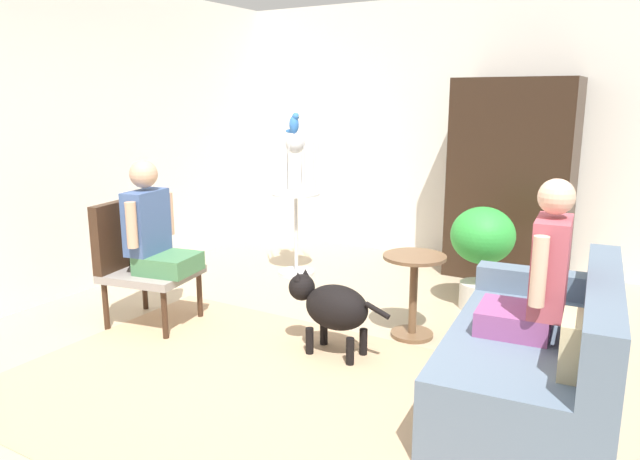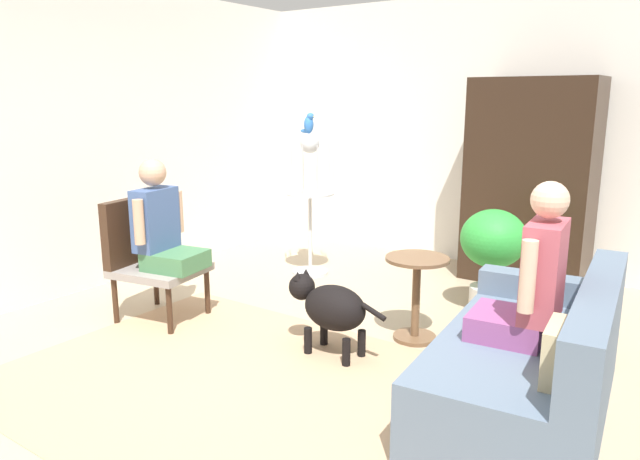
% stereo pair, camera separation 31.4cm
% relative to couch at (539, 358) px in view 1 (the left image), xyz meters
% --- Properties ---
extents(ground_plane, '(7.77, 7.77, 0.00)m').
position_rel_couch_xyz_m(ground_plane, '(-1.34, -0.42, -0.29)').
color(ground_plane, tan).
extents(back_wall, '(5.93, 0.12, 2.77)m').
position_rel_couch_xyz_m(back_wall, '(-1.34, 2.88, 1.09)').
color(back_wall, silver).
rests_on(back_wall, ground).
extents(left_wall, '(0.12, 7.08, 2.77)m').
position_rel_couch_xyz_m(left_wall, '(-4.07, -0.12, 1.09)').
color(left_wall, silver).
rests_on(left_wall, ground).
extents(area_rug, '(3.19, 2.25, 0.01)m').
position_rel_couch_xyz_m(area_rug, '(-1.47, -0.71, -0.29)').
color(area_rug, tan).
rests_on(area_rug, ground).
extents(couch, '(1.03, 1.75, 0.80)m').
position_rel_couch_xyz_m(couch, '(0.00, 0.00, 0.00)').
color(couch, slate).
rests_on(couch, ground).
extents(armchair, '(0.72, 0.68, 0.96)m').
position_rel_couch_xyz_m(armchair, '(-2.99, -0.23, 0.25)').
color(armchair, '#382316').
rests_on(armchair, ground).
extents(person_on_couch, '(0.49, 0.54, 0.89)m').
position_rel_couch_xyz_m(person_on_couch, '(-0.03, -0.02, 0.50)').
color(person_on_couch, '#8A477F').
extents(person_on_armchair, '(0.53, 0.53, 0.85)m').
position_rel_couch_xyz_m(person_on_armchair, '(-2.82, -0.20, 0.48)').
color(person_on_armchair, '#43784C').
extents(round_end_table, '(0.46, 0.46, 0.63)m').
position_rel_couch_xyz_m(round_end_table, '(-1.00, 0.58, 0.09)').
color(round_end_table, brown).
rests_on(round_end_table, ground).
extents(dog, '(0.78, 0.33, 0.56)m').
position_rel_couch_xyz_m(dog, '(-1.37, 0.01, 0.06)').
color(dog, black).
rests_on(dog, ground).
extents(bird_cage_stand, '(0.47, 0.47, 1.40)m').
position_rel_couch_xyz_m(bird_cage_stand, '(-2.61, 1.48, 0.53)').
color(bird_cage_stand, silver).
rests_on(bird_cage_stand, ground).
extents(parrot, '(0.17, 0.10, 0.20)m').
position_rel_couch_xyz_m(parrot, '(-2.62, 1.48, 1.21)').
color(parrot, blue).
rests_on(parrot, bird_cage_stand).
extents(potted_plant, '(0.53, 0.53, 0.87)m').
position_rel_couch_xyz_m(potted_plant, '(-0.74, 1.43, 0.26)').
color(potted_plant, beige).
rests_on(potted_plant, ground).
extents(armoire_cabinet, '(1.12, 0.56, 1.92)m').
position_rel_couch_xyz_m(armoire_cabinet, '(-0.77, 2.47, 0.67)').
color(armoire_cabinet, black).
rests_on(armoire_cabinet, ground).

